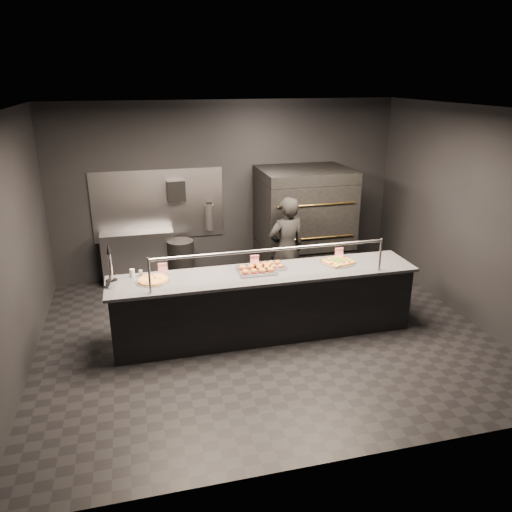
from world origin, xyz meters
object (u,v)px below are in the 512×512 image
object	(u,v)px
fire_extinguisher	(209,217)
worker	(286,250)
service_counter	(265,304)
beer_tap	(111,274)
towel_dispenser	(176,191)
pizza_oven	(303,224)
slider_tray_b	(269,266)
trash_bin	(181,262)
slider_tray_a	(257,269)
square_pizza	(338,262)
round_pizza	(153,280)
prep_shelf	(139,257)

from	to	relation	value
fire_extinguisher	worker	size ratio (longest dim) A/B	0.30
service_counter	beer_tap	world-z (taller)	beer_tap
towel_dispenser	pizza_oven	bearing A→B (deg)	-13.14
slider_tray_b	beer_tap	bearing A→B (deg)	-176.05
service_counter	trash_bin	xyz separation A→B (m)	(-0.90, 2.13, -0.09)
pizza_oven	trash_bin	distance (m)	2.19
service_counter	worker	world-z (taller)	worker
slider_tray_b	trash_bin	bearing A→B (deg)	116.63
service_counter	worker	xyz separation A→B (m)	(0.63, 1.04, 0.37)
pizza_oven	slider_tray_a	bearing A→B (deg)	-125.11
slider_tray_b	square_pizza	size ratio (longest dim) A/B	1.03
service_counter	slider_tray_b	world-z (taller)	service_counter
round_pizza	pizza_oven	bearing A→B (deg)	34.72
pizza_oven	fire_extinguisher	bearing A→B (deg)	162.11
pizza_oven	worker	world-z (taller)	pizza_oven
towel_dispenser	worker	world-z (taller)	towel_dispenser
slider_tray_b	square_pizza	bearing A→B (deg)	-3.24
slider_tray_a	worker	size ratio (longest dim) A/B	0.30
slider_tray_b	towel_dispenser	bearing A→B (deg)	113.92
service_counter	slider_tray_a	size ratio (longest dim) A/B	8.18
pizza_oven	worker	size ratio (longest dim) A/B	1.15
prep_shelf	square_pizza	xyz separation A→B (m)	(2.68, -2.23, 0.49)
prep_shelf	square_pizza	distance (m)	3.52
fire_extinguisher	trash_bin	world-z (taller)	fire_extinguisher
trash_bin	round_pizza	bearing A→B (deg)	-104.89
fire_extinguisher	square_pizza	size ratio (longest dim) A/B	1.07
worker	trash_bin	bearing A→B (deg)	-45.57
prep_shelf	square_pizza	bearing A→B (deg)	-39.70
fire_extinguisher	worker	xyz separation A→B (m)	(0.98, -1.36, -0.23)
service_counter	square_pizza	bearing A→B (deg)	5.01
beer_tap	square_pizza	size ratio (longest dim) A/B	1.22
round_pizza	slider_tray_b	size ratio (longest dim) A/B	0.91
slider_tray_b	trash_bin	distance (m)	2.29
pizza_oven	slider_tray_b	world-z (taller)	pizza_oven
pizza_oven	square_pizza	world-z (taller)	pizza_oven
slider_tray_a	round_pizza	bearing A→B (deg)	179.46
square_pizza	fire_extinguisher	bearing A→B (deg)	121.82
pizza_oven	beer_tap	distance (m)	3.68
service_counter	prep_shelf	distance (m)	2.82
round_pizza	worker	size ratio (longest dim) A/B	0.27
towel_dispenser	worker	distance (m)	2.16
prep_shelf	towel_dispenser	bearing A→B (deg)	5.71
worker	slider_tray_b	bearing A→B (deg)	49.03
beer_tap	round_pizza	bearing A→B (deg)	6.23
fire_extinguisher	towel_dispenser	bearing A→B (deg)	-178.96
fire_extinguisher	slider_tray_a	distance (m)	2.37
slider_tray_b	fire_extinguisher	bearing A→B (deg)	101.15
beer_tap	worker	distance (m)	2.79
prep_shelf	square_pizza	world-z (taller)	square_pizza
fire_extinguisher	service_counter	bearing A→B (deg)	-81.70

